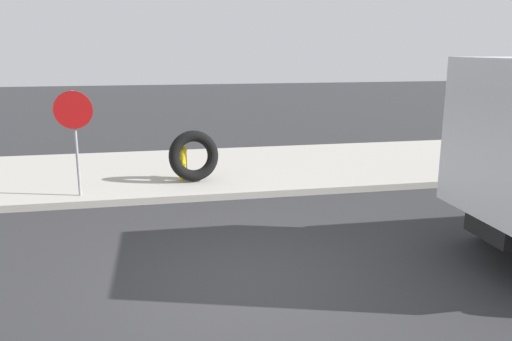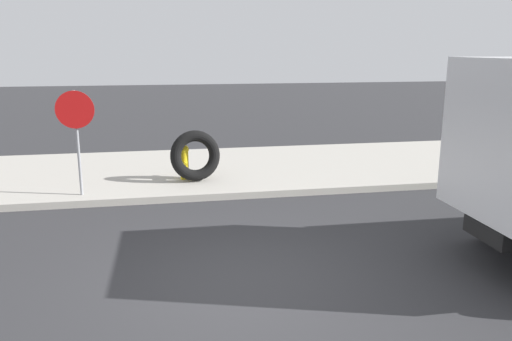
# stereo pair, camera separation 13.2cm
# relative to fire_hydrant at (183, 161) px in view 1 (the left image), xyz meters

# --- Properties ---
(ground_plane) EXTENTS (80.00, 80.00, 0.00)m
(ground_plane) POSITION_rel_fire_hydrant_xyz_m (0.52, -5.39, -0.58)
(ground_plane) COLOR #2D2D30
(sidewalk_curb) EXTENTS (36.00, 5.00, 0.15)m
(sidewalk_curb) POSITION_rel_fire_hydrant_xyz_m (0.52, 1.11, -0.51)
(sidewalk_curb) COLOR #ADA89E
(sidewalk_curb) RESTS_ON ground
(fire_hydrant) EXTENTS (0.22, 0.50, 0.81)m
(fire_hydrant) POSITION_rel_fire_hydrant_xyz_m (0.00, 0.00, 0.00)
(fire_hydrant) COLOR yellow
(fire_hydrant) RESTS_ON sidewalk_curb
(loose_tire) EXTENTS (1.21, 0.61, 1.18)m
(loose_tire) POSITION_rel_fire_hydrant_xyz_m (0.24, -0.21, 0.16)
(loose_tire) COLOR black
(loose_tire) RESTS_ON sidewalk_curb
(stop_sign) EXTENTS (0.76, 0.08, 2.16)m
(stop_sign) POSITION_rel_fire_hydrant_xyz_m (-2.18, -0.95, 1.06)
(stop_sign) COLOR gray
(stop_sign) RESTS_ON sidewalk_curb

